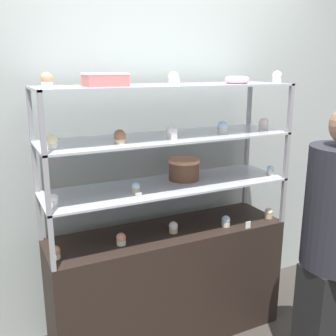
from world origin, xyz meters
TOP-DOWN VIEW (x-y plane):
  - ground_plane at (0.00, 0.00)m, footprint 20.00×20.00m
  - back_wall at (0.00, 0.36)m, footprint 8.00×0.05m
  - display_base at (0.00, 0.00)m, footprint 1.48×0.43m
  - display_riser_lower at (0.00, 0.00)m, footprint 1.48×0.43m
  - display_riser_middle at (0.00, 0.00)m, footprint 1.48×0.43m
  - display_riser_upper at (0.00, 0.00)m, footprint 1.48×0.43m
  - layer_cake_centerpiece at (0.14, 0.06)m, footprint 0.20×0.20m
  - sheet_cake_frosted at (-0.37, -0.01)m, footprint 0.22×0.16m
  - cupcake_0 at (-0.70, -0.07)m, footprint 0.06×0.06m
  - cupcake_1 at (-0.33, -0.07)m, footprint 0.06×0.06m
  - cupcake_2 at (0.01, -0.05)m, footprint 0.06×0.06m
  - cupcake_3 at (0.36, -0.11)m, footprint 0.06×0.06m
  - cupcake_4 at (0.69, -0.11)m, footprint 0.06×0.06m
  - price_tag_0 at (0.46, -0.19)m, footprint 0.04×0.00m
  - cupcake_5 at (-0.69, -0.07)m, footprint 0.05×0.05m
  - cupcake_6 at (-0.23, -0.06)m, footprint 0.05×0.05m
  - cupcake_7 at (0.70, -0.09)m, footprint 0.05×0.05m
  - price_tag_1 at (-0.27, -0.19)m, footprint 0.04×0.00m
  - cupcake_8 at (-0.68, -0.08)m, footprint 0.06×0.06m
  - cupcake_9 at (-0.33, -0.09)m, footprint 0.06×0.06m
  - cupcake_10 at (-0.01, -0.08)m, footprint 0.06×0.06m
  - cupcake_11 at (0.34, -0.06)m, footprint 0.06×0.06m
  - cupcake_12 at (0.67, -0.04)m, footprint 0.06×0.06m
  - price_tag_2 at (-0.06, -0.19)m, footprint 0.04×0.00m
  - cupcake_13 at (-0.68, -0.09)m, footprint 0.06×0.06m
  - cupcake_14 at (-0.01, -0.08)m, footprint 0.06×0.06m
  - cupcake_15 at (0.69, -0.11)m, footprint 0.06×0.06m
  - price_tag_3 at (-0.05, -0.19)m, footprint 0.04×0.00m
  - donut_glazed at (0.45, -0.04)m, footprint 0.15×0.15m

SIDE VIEW (x-z plane):
  - ground_plane at x=0.00m, z-range 0.00..0.00m
  - display_base at x=0.00m, z-range 0.00..0.74m
  - price_tag_0 at x=0.46m, z-range 0.74..0.78m
  - cupcake_0 at x=-0.70m, z-range 0.74..0.81m
  - cupcake_1 at x=-0.33m, z-range 0.74..0.81m
  - cupcake_2 at x=0.01m, z-range 0.74..0.81m
  - cupcake_3 at x=0.36m, z-range 0.74..0.81m
  - cupcake_4 at x=0.69m, z-range 0.74..0.81m
  - display_riser_lower at x=0.00m, z-range 0.87..1.17m
  - price_tag_1 at x=-0.27m, z-range 1.04..1.08m
  - cupcake_5 at x=-0.69m, z-range 1.03..1.10m
  - cupcake_6 at x=-0.23m, z-range 1.03..1.10m
  - cupcake_7 at x=0.70m, z-range 1.03..1.10m
  - layer_cake_centerpiece at x=0.14m, z-range 1.04..1.17m
  - back_wall at x=0.00m, z-range 0.00..2.60m
  - display_riser_middle at x=0.00m, z-range 1.17..1.46m
  - price_tag_2 at x=-0.06m, z-range 1.33..1.37m
  - cupcake_8 at x=-0.68m, z-range 1.33..1.40m
  - cupcake_9 at x=-0.33m, z-range 1.33..1.40m
  - cupcake_10 at x=-0.01m, z-range 1.33..1.40m
  - cupcake_11 at x=0.34m, z-range 1.33..1.40m
  - cupcake_12 at x=0.67m, z-range 1.33..1.40m
  - display_riser_upper at x=0.00m, z-range 1.46..1.76m
  - donut_glazed at x=0.45m, z-range 1.63..1.67m
  - price_tag_3 at x=-0.05m, z-range 1.63..1.67m
  - sheet_cake_frosted at x=-0.37m, z-range 1.63..1.69m
  - cupcake_13 at x=-0.68m, z-range 1.62..1.70m
  - cupcake_14 at x=-0.01m, z-range 1.62..1.70m
  - cupcake_15 at x=0.69m, z-range 1.62..1.70m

